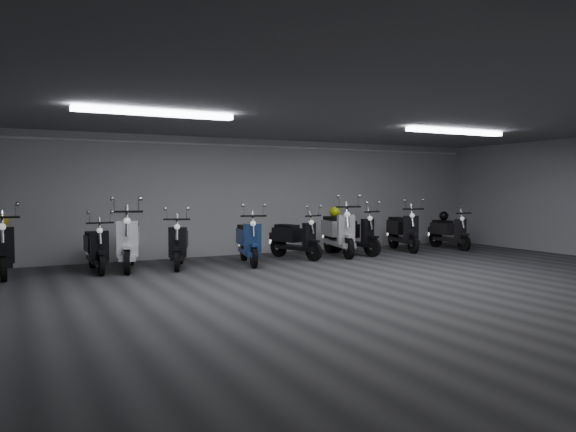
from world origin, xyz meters
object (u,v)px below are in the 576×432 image
scooter_0 (1,239)px  scooter_5 (296,232)px  scooter_3 (179,237)px  helmet_0 (335,212)px  scooter_2 (129,233)px  scooter_8 (403,224)px  scooter_6 (338,225)px  scooter_1 (96,241)px  helmet_1 (444,216)px  scooter_7 (353,228)px  helmet_2 (0,221)px  scooter_4 (249,233)px  scooter_9 (449,226)px

scooter_0 → scooter_5: scooter_0 is taller
scooter_3 → helmet_0: 4.01m
scooter_2 → scooter_8: bearing=14.4°
scooter_0 → scooter_6: (7.09, -0.19, 0.05)m
scooter_1 → helmet_1: bearing=0.1°
scooter_0 → helmet_0: scooter_0 is taller
scooter_6 → scooter_0: bearing=-169.4°
helmet_1 → scooter_2: bearing=-179.5°
scooter_2 → scooter_7: size_ratio=1.11×
scooter_8 → helmet_1: (1.38, 0.02, 0.19)m
scooter_6 → scooter_8: scooter_6 is taller
helmet_0 → scooter_5: bearing=-166.0°
scooter_1 → scooter_6: scooter_6 is taller
helmet_0 → helmet_1: (3.33, -0.16, -0.17)m
scooter_2 → helmet_1: 8.24m
scooter_0 → scooter_1: 1.62m
scooter_0 → helmet_2: size_ratio=6.32×
scooter_7 → helmet_1: scooter_7 is taller
scooter_5 → scooter_7: (1.60, 0.06, 0.04)m
scooter_2 → scooter_7: 5.29m
scooter_3 → helmet_1: (7.29, 0.28, 0.24)m
scooter_2 → scooter_4: (2.40, -0.37, -0.08)m
scooter_3 → scooter_7: 4.35m
scooter_3 → helmet_1: 7.30m
scooter_0 → helmet_1: scooter_0 is taller
scooter_7 → helmet_0: size_ratio=7.05×
scooter_4 → scooter_7: 2.91m
scooter_0 → helmet_2: 0.40m
scooter_9 → helmet_2: scooter_9 is taller
scooter_0 → helmet_0: (7.15, 0.08, 0.35)m
scooter_7 → scooter_0: bearing=163.4°
scooter_1 → scooter_9: scooter_1 is taller
scooter_1 → scooter_9: (8.85, -0.12, -0.00)m
scooter_4 → scooter_1: bearing=-173.9°
scooter_1 → scooter_3: (1.57, -0.18, 0.02)m
scooter_6 → scooter_5: bearing=-166.0°
scooter_8 → helmet_0: size_ratio=7.31×
scooter_4 → helmet_0: 2.62m
scooter_6 → scooter_7: (0.43, 0.02, -0.08)m
scooter_0 → scooter_2: 2.24m
scooter_0 → scooter_3: 3.20m
scooter_4 → helmet_1: 5.86m
helmet_1 → scooter_7: bearing=-178.4°
scooter_5 → helmet_0: bearing=-4.1°
scooter_1 → scooter_7: 5.91m
scooter_5 → helmet_2: scooter_5 is taller
scooter_8 → helmet_0: 1.99m
helmet_2 → scooter_1: bearing=-15.2°
scooter_8 → helmet_2: 9.12m
scooter_7 → scooter_6: bearing=167.5°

